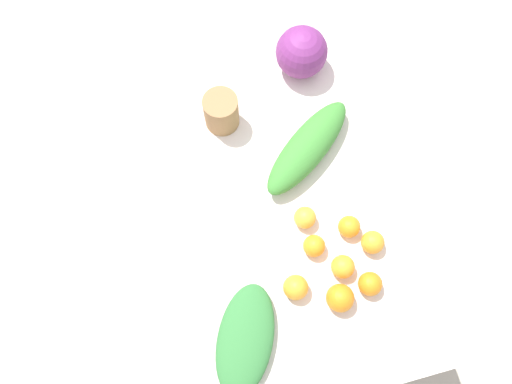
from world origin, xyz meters
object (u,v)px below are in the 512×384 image
at_px(cabbage_purple, 302,52).
at_px(orange_6, 370,284).
at_px(paper_bag, 221,112).
at_px(orange_0, 296,287).
at_px(orange_5, 373,242).
at_px(greens_bunch_kale, 308,147).
at_px(orange_1, 305,218).
at_px(orange_2, 349,227).
at_px(orange_4, 314,246).
at_px(orange_7, 340,298).
at_px(greens_bunch_chard, 245,339).
at_px(orange_3, 343,267).

relative_size(cabbage_purple, orange_6, 2.45).
height_order(cabbage_purple, paper_bag, cabbage_purple).
bearing_deg(orange_0, orange_5, -74.75).
bearing_deg(greens_bunch_kale, orange_1, 161.67).
relative_size(orange_0, orange_2, 1.10).
relative_size(orange_4, orange_7, 0.82).
bearing_deg(cabbage_purple, orange_7, 171.73).
distance_m(greens_bunch_chard, orange_3, 0.35).
distance_m(orange_4, orange_5, 0.17).
xyz_separation_m(greens_bunch_chard, orange_2, (0.23, -0.38, 0.00)).
bearing_deg(paper_bag, orange_4, -161.35).
relative_size(orange_2, orange_3, 0.96).
distance_m(cabbage_purple, greens_bunch_chard, 0.92).
relative_size(paper_bag, greens_bunch_kale, 0.33).
xyz_separation_m(paper_bag, greens_bunch_chard, (-0.69, 0.10, -0.03)).
bearing_deg(orange_3, greens_bunch_kale, -1.10).
xyz_separation_m(orange_0, orange_2, (0.13, -0.21, -0.00)).
xyz_separation_m(greens_bunch_kale, orange_0, (-0.41, 0.16, -0.01)).
xyz_separation_m(paper_bag, orange_7, (-0.65, -0.19, -0.02)).
bearing_deg(orange_4, greens_bunch_kale, -12.89).
distance_m(paper_bag, orange_3, 0.61).
xyz_separation_m(greens_bunch_kale, orange_7, (-0.47, 0.04, -0.01)).
relative_size(greens_bunch_kale, orange_5, 5.64).
height_order(greens_bunch_chard, greens_bunch_kale, greens_bunch_kale).
bearing_deg(greens_bunch_kale, orange_5, -163.47).
distance_m(orange_1, orange_4, 0.09).
xyz_separation_m(orange_0, orange_6, (-0.04, -0.21, -0.00)).
bearing_deg(orange_3, orange_0, 98.76).
bearing_deg(orange_4, orange_0, 140.01).
bearing_deg(orange_7, orange_2, -25.43).
xyz_separation_m(greens_bunch_kale, orange_5, (-0.34, -0.10, -0.01)).
distance_m(orange_2, orange_7, 0.22).
xyz_separation_m(cabbage_purple, orange_4, (-0.62, 0.14, -0.05)).
height_order(paper_bag, orange_7, paper_bag).
bearing_deg(orange_1, orange_4, -179.14).
relative_size(greens_bunch_kale, orange_7, 4.83).
bearing_deg(cabbage_purple, orange_6, 178.69).
distance_m(orange_4, orange_7, 0.17).
relative_size(cabbage_purple, paper_bag, 1.33).
bearing_deg(orange_5, greens_bunch_kale, 16.53).
bearing_deg(orange_2, paper_bag, 31.75).
relative_size(orange_1, orange_2, 1.01).
bearing_deg(greens_bunch_kale, orange_6, -173.34).
xyz_separation_m(orange_5, orange_7, (-0.13, 0.14, 0.01)).
relative_size(cabbage_purple, orange_5, 2.48).
relative_size(orange_0, orange_3, 1.06).
bearing_deg(orange_5, orange_4, 78.85).
relative_size(paper_bag, orange_1, 1.92).
bearing_deg(orange_7, greens_bunch_chard, 97.89).
relative_size(greens_bunch_kale, orange_0, 5.32).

